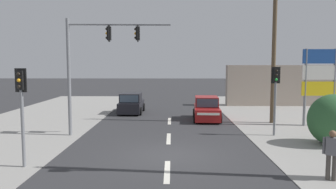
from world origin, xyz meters
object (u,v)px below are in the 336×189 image
object	(u,v)px
pedestal_signal_right_kerb	(275,89)
hatchback_kerbside_parked	(207,109)
traffic_signal_mast	(94,55)
hatchback_oncoming_mid	(131,104)
shopping_plaza_sign	(320,76)
pedestrian_at_kerb	(332,152)
utility_pole_midground_right	(274,31)
pedestal_signal_left_kerb	(22,101)

from	to	relation	value
pedestal_signal_right_kerb	hatchback_kerbside_parked	xyz separation A→B (m)	(-2.98, 4.83, -1.71)
traffic_signal_mast	hatchback_oncoming_mid	xyz separation A→B (m)	(0.91, 7.76, -3.44)
hatchback_oncoming_mid	shopping_plaza_sign	bearing A→B (deg)	-23.08
shopping_plaza_sign	pedestrian_at_kerb	distance (m)	10.17
pedestal_signal_right_kerb	shopping_plaza_sign	distance (m)	4.45
utility_pole_midground_right	pedestal_signal_left_kerb	world-z (taller)	utility_pole_midground_right
pedestal_signal_right_kerb	hatchback_oncoming_mid	bearing A→B (deg)	137.09
hatchback_kerbside_parked	pedestrian_at_kerb	bearing A→B (deg)	-76.32
pedestal_signal_left_kerb	hatchback_kerbside_parked	world-z (taller)	pedestal_signal_left_kerb
pedestal_signal_right_kerb	pedestal_signal_left_kerb	distance (m)	11.85
pedestal_signal_left_kerb	hatchback_oncoming_mid	world-z (taller)	pedestal_signal_left_kerb
hatchback_oncoming_mid	pedestrian_at_kerb	world-z (taller)	pedestrian_at_kerb
traffic_signal_mast	shopping_plaza_sign	xyz separation A→B (m)	(12.73, 2.72, -1.16)
utility_pole_midground_right	shopping_plaza_sign	bearing A→B (deg)	-20.56
hatchback_kerbside_parked	pedestal_signal_right_kerb	bearing A→B (deg)	-58.30
traffic_signal_mast	pedestrian_at_kerb	xyz separation A→B (m)	(9.04, -6.53, -3.22)
utility_pole_midground_right	pedestal_signal_right_kerb	xyz separation A→B (m)	(-0.99, -3.66, -3.32)
utility_pole_midground_right	shopping_plaza_sign	xyz separation A→B (m)	(2.48, -0.93, -2.75)
pedestal_signal_left_kerb	traffic_signal_mast	bearing A→B (deg)	75.91
traffic_signal_mast	shopping_plaza_sign	world-z (taller)	traffic_signal_mast
pedestal_signal_left_kerb	pedestrian_at_kerb	size ratio (longest dim) A/B	2.18
pedestal_signal_right_kerb	shopping_plaza_sign	world-z (taller)	shopping_plaza_sign
pedestal_signal_right_kerb	hatchback_kerbside_parked	world-z (taller)	pedestal_signal_right_kerb
hatchback_oncoming_mid	pedestrian_at_kerb	distance (m)	16.45
traffic_signal_mast	hatchback_kerbside_parked	xyz separation A→B (m)	(6.28, 4.82, -3.44)
shopping_plaza_sign	pedestrian_at_kerb	bearing A→B (deg)	-111.72
pedestrian_at_kerb	shopping_plaza_sign	bearing A→B (deg)	68.28
utility_pole_midground_right	hatchback_kerbside_parked	size ratio (longest dim) A/B	2.96
utility_pole_midground_right	pedestal_signal_right_kerb	world-z (taller)	utility_pole_midground_right
pedestal_signal_right_kerb	pedestal_signal_left_kerb	bearing A→B (deg)	-153.39
utility_pole_midground_right	pedestrian_at_kerb	bearing A→B (deg)	-96.77
utility_pole_midground_right	pedestal_signal_left_kerb	bearing A→B (deg)	-142.27
pedestal_signal_right_kerb	hatchback_oncoming_mid	world-z (taller)	pedestal_signal_right_kerb
pedestal_signal_left_kerb	hatchback_kerbside_parked	size ratio (longest dim) A/B	0.96
shopping_plaza_sign	hatchback_oncoming_mid	world-z (taller)	shopping_plaza_sign
traffic_signal_mast	pedestal_signal_left_kerb	xyz separation A→B (m)	(-1.33, -5.31, -1.73)
traffic_signal_mast	pedestal_signal_right_kerb	distance (m)	9.42
hatchback_kerbside_parked	traffic_signal_mast	bearing A→B (deg)	-142.47
pedestal_signal_right_kerb	hatchback_oncoming_mid	size ratio (longest dim) A/B	0.97
shopping_plaza_sign	utility_pole_midground_right	bearing A→B (deg)	159.44
utility_pole_midground_right	traffic_signal_mast	xyz separation A→B (m)	(-10.25, -3.65, -1.59)
shopping_plaza_sign	traffic_signal_mast	bearing A→B (deg)	-167.92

